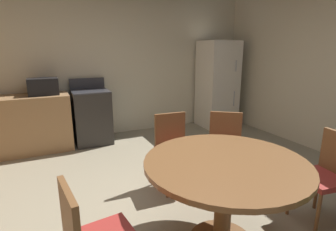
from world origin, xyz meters
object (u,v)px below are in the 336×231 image
oven_range (92,116)px  dining_table (225,178)px  refrigerator (217,85)px  chair_northeast (225,144)px  microwave (43,86)px  chair_north (174,146)px  chair_east (327,172)px

oven_range → dining_table: size_ratio=0.86×
oven_range → refrigerator: size_ratio=0.62×
dining_table → chair_northeast: size_ratio=1.48×
refrigerator → chair_northeast: refrigerator is taller
refrigerator → microwave: (-3.27, 0.05, 0.15)m
microwave → chair_northeast: size_ratio=0.51×
oven_range → refrigerator: refrigerator is taller
chair_north → chair_east: (0.98, -1.21, 0.00)m
oven_range → chair_northeast: bearing=-61.3°
chair_north → chair_northeast: bearing=73.3°
refrigerator → chair_north: refrigerator is taller
microwave → chair_north: size_ratio=0.51×
chair_east → dining_table: bearing=0.0°
dining_table → chair_northeast: bearing=52.8°
oven_range → dining_table: 3.07m
chair_east → chair_northeast: (-0.41, 1.00, 0.00)m
oven_range → refrigerator: (2.57, -0.05, 0.41)m
chair_east → chair_northeast: same height
refrigerator → chair_east: size_ratio=2.02×
refrigerator → dining_table: 3.60m
microwave → chair_northeast: bearing=-48.8°
chair_north → chair_northeast: size_ratio=1.00×
microwave → chair_east: size_ratio=0.51×
refrigerator → dining_table: size_ratio=1.37×
dining_table → chair_east: chair_east is taller
oven_range → dining_table: (0.54, -3.02, 0.14)m
oven_range → chair_north: 2.05m
refrigerator → microwave: bearing=179.1°
microwave → dining_table: bearing=-67.5°
oven_range → chair_northeast: 2.47m
refrigerator → chair_north: bearing=-135.7°
oven_range → chair_east: oven_range is taller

